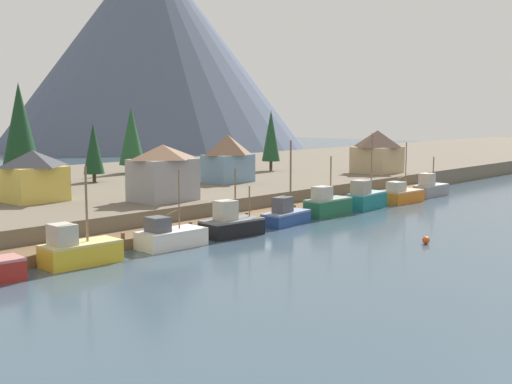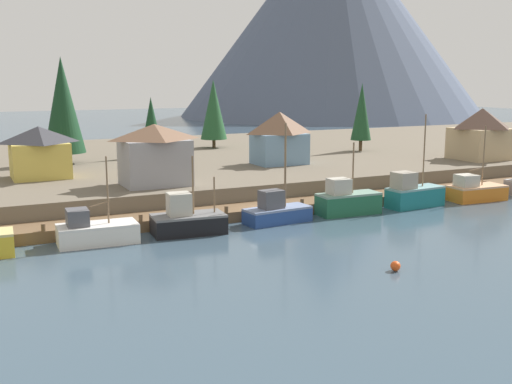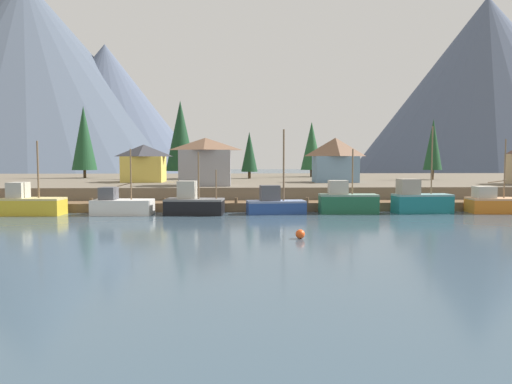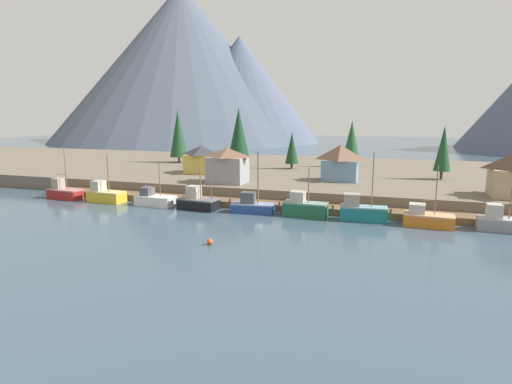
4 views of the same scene
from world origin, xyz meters
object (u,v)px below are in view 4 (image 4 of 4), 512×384
Objects in this scene: house_blue at (340,162)px; conifer_near_right at (292,148)px; fishing_boat_blue at (252,206)px; fishing_boat_teal at (362,211)px; fishing_boat_yellow at (105,195)px; conifer_mid_right at (443,148)px; conifer_near_left at (239,135)px; conifer_mid_left at (178,134)px; fishing_boat_green at (304,207)px; house_grey at (228,165)px; fishing_boat_grey at (502,222)px; fishing_boat_black at (198,202)px; fishing_boat_red at (64,192)px; house_yellow at (202,159)px; fishing_boat_orange at (427,218)px; fishing_boat_white at (155,199)px; conifer_back_left at (352,141)px; channel_buoy at (210,242)px.

conifer_near_right reaches higher than house_blue.
fishing_boat_teal reaches higher than fishing_boat_blue.
fishing_boat_yellow is 0.79× the size of conifer_mid_right.
conifer_mid_left is at bearing 164.55° from conifer_near_left.
fishing_boat_blue reaches higher than fishing_boat_green.
conifer_near_right is at bearing 74.23° from house_grey.
fishing_boat_grey is (33.26, 0.27, 0.11)m from fishing_boat_blue.
fishing_boat_black is at bearing -58.04° from conifer_mid_left.
fishing_boat_red reaches higher than house_yellow.
fishing_boat_orange is 1.24× the size of house_blue.
fishing_boat_white is 0.74× the size of fishing_boat_teal.
fishing_boat_black is 16.69m from fishing_boat_green.
house_yellow is at bearing 58.25° from fishing_boat_red.
fishing_boat_teal is at bearing 3.25° from fishing_boat_white.
fishing_boat_red is 58.88m from fishing_boat_orange.
conifer_mid_left is at bearing 91.94° from fishing_boat_red.
house_blue is 0.62× the size of conifer_back_left.
fishing_boat_red reaches higher than channel_buoy.
fishing_boat_teal is at bearing -37.16° from conifer_mid_left.
fishing_boat_black is 32.89m from conifer_near_left.
conifer_near_left reaches higher than house_yellow.
fishing_boat_green is 10.04× the size of channel_buoy.
conifer_mid_right is at bearing 22.92° from house_blue.
fishing_boat_yellow is 0.97× the size of fishing_boat_orange.
conifer_mid_left is (-39.31, 35.76, 8.34)m from fishing_boat_green.
fishing_boat_black is at bearing -176.15° from fishing_boat_orange.
fishing_boat_red reaches higher than fishing_boat_white.
fishing_boat_white is at bearing -123.55° from conifer_back_left.
conifer_back_left is at bearing 34.64° from house_yellow.
channel_buoy is (26.56, -16.42, -0.85)m from fishing_boat_yellow.
fishing_boat_green is 0.74× the size of fishing_boat_teal.
house_grey is (26.33, 10.73, 4.52)m from fishing_boat_red.
conifer_mid_left reaches higher than fishing_boat_black.
house_yellow is at bearing 157.41° from fishing_boat_orange.
conifer_mid_left reaches higher than conifer_back_left.
fishing_boat_green is at bearing -38.35° from house_yellow.
conifer_near_right is at bearing 108.67° from fishing_boat_green.
house_yellow is at bearing -48.68° from conifer_mid_left.
conifer_mid_left is 1.29× the size of conifer_mid_right.
conifer_mid_right reaches higher than fishing_boat_orange.
conifer_near_right is (-1.89, 32.83, 6.09)m from fishing_boat_blue.
fishing_boat_teal reaches higher than channel_buoy.
conifer_mid_left is (-31.40, 35.96, 8.59)m from fishing_boat_blue.
fishing_boat_white is at bearing -177.43° from fishing_boat_grey.
conifer_mid_right is (-5.11, 26.22, 7.11)m from fishing_boat_grey.
channel_buoy is (0.58, -16.46, -0.71)m from fishing_boat_blue.
conifer_mid_left is at bearing 102.06° from fishing_boat_yellow.
fishing_boat_green is at bearing 6.85° from fishing_boat_black.
conifer_near_left reaches higher than fishing_boat_yellow.
fishing_boat_blue is 0.69× the size of conifer_near_left.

